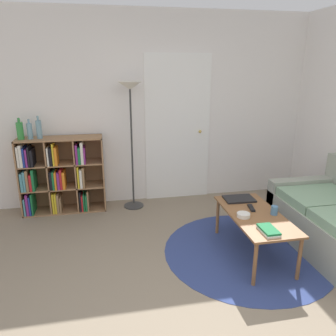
{
  "coord_description": "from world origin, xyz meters",
  "views": [
    {
      "loc": [
        -0.76,
        -1.7,
        1.87
      ],
      "look_at": [
        -0.12,
        1.54,
        0.85
      ],
      "focal_mm": 35.0,
      "sensor_mm": 36.0,
      "label": 1
    }
  ],
  "objects_px": {
    "cup": "(274,210)",
    "bottle_left": "(20,131)",
    "bottle_middle": "(30,131)",
    "bottle_right": "(39,129)",
    "coffee_table": "(255,218)",
    "laptop": "(239,199)",
    "bowl": "(243,215)",
    "floor_lamp": "(130,104)",
    "bookshelf": "(58,176)"
  },
  "relations": [
    {
      "from": "bowl",
      "to": "bottle_right",
      "type": "xyz_separation_m",
      "value": [
        -2.11,
        1.55,
        0.65
      ]
    },
    {
      "from": "laptop",
      "to": "bowl",
      "type": "height_order",
      "value": "bowl"
    },
    {
      "from": "bookshelf",
      "to": "bottle_middle",
      "type": "height_order",
      "value": "bottle_middle"
    },
    {
      "from": "laptop",
      "to": "bottle_right",
      "type": "height_order",
      "value": "bottle_right"
    },
    {
      "from": "laptop",
      "to": "bottle_right",
      "type": "distance_m",
      "value": 2.59
    },
    {
      "from": "bookshelf",
      "to": "laptop",
      "type": "xyz_separation_m",
      "value": [
        2.07,
        -1.14,
        -0.03
      ]
    },
    {
      "from": "coffee_table",
      "to": "bottle_middle",
      "type": "bearing_deg",
      "value": 147.6
    },
    {
      "from": "bowl",
      "to": "bottle_middle",
      "type": "distance_m",
      "value": 2.77
    },
    {
      "from": "laptop",
      "to": "bottle_right",
      "type": "relative_size",
      "value": 1.18
    },
    {
      "from": "bowl",
      "to": "floor_lamp",
      "type": "bearing_deg",
      "value": 122.53
    },
    {
      "from": "bottle_left",
      "to": "bottle_middle",
      "type": "height_order",
      "value": "bottle_left"
    },
    {
      "from": "bottle_left",
      "to": "bookshelf",
      "type": "bearing_deg",
      "value": 2.57
    },
    {
      "from": "cup",
      "to": "bottle_left",
      "type": "xyz_separation_m",
      "value": [
        -2.65,
        1.55,
        0.62
      ]
    },
    {
      "from": "floor_lamp",
      "to": "bowl",
      "type": "relative_size",
      "value": 12.99
    },
    {
      "from": "bowl",
      "to": "cup",
      "type": "height_order",
      "value": "cup"
    },
    {
      "from": "coffee_table",
      "to": "cup",
      "type": "bearing_deg",
      "value": -15.25
    },
    {
      "from": "bottle_right",
      "to": "bowl",
      "type": "bearing_deg",
      "value": -36.33
    },
    {
      "from": "floor_lamp",
      "to": "cup",
      "type": "height_order",
      "value": "floor_lamp"
    },
    {
      "from": "floor_lamp",
      "to": "coffee_table",
      "type": "height_order",
      "value": "floor_lamp"
    },
    {
      "from": "bookshelf",
      "to": "bottle_right",
      "type": "bearing_deg",
      "value": -177.61
    },
    {
      "from": "bookshelf",
      "to": "floor_lamp",
      "type": "bearing_deg",
      "value": -3.41
    },
    {
      "from": "bowl",
      "to": "coffee_table",
      "type": "bearing_deg",
      "value": 15.24
    },
    {
      "from": "bottle_left",
      "to": "bottle_right",
      "type": "relative_size",
      "value": 0.94
    },
    {
      "from": "cup",
      "to": "bottle_right",
      "type": "distance_m",
      "value": 2.95
    },
    {
      "from": "coffee_table",
      "to": "bottle_left",
      "type": "height_order",
      "value": "bottle_left"
    },
    {
      "from": "floor_lamp",
      "to": "bottle_right",
      "type": "relative_size",
      "value": 5.97
    },
    {
      "from": "bookshelf",
      "to": "bottle_right",
      "type": "xyz_separation_m",
      "value": [
        -0.17,
        -0.01,
        0.63
      ]
    },
    {
      "from": "bookshelf",
      "to": "laptop",
      "type": "relative_size",
      "value": 3.19
    },
    {
      "from": "cup",
      "to": "bottle_left",
      "type": "distance_m",
      "value": 3.13
    },
    {
      "from": "coffee_table",
      "to": "bottle_left",
      "type": "xyz_separation_m",
      "value": [
        -2.47,
        1.5,
        0.71
      ]
    },
    {
      "from": "floor_lamp",
      "to": "laptop",
      "type": "height_order",
      "value": "floor_lamp"
    },
    {
      "from": "bowl",
      "to": "bottle_middle",
      "type": "height_order",
      "value": "bottle_middle"
    },
    {
      "from": "bottle_right",
      "to": "bookshelf",
      "type": "bearing_deg",
      "value": 2.39
    },
    {
      "from": "coffee_table",
      "to": "laptop",
      "type": "distance_m",
      "value": 0.38
    },
    {
      "from": "laptop",
      "to": "bottle_left",
      "type": "height_order",
      "value": "bottle_left"
    },
    {
      "from": "coffee_table",
      "to": "bottle_right",
      "type": "height_order",
      "value": "bottle_right"
    },
    {
      "from": "floor_lamp",
      "to": "bottle_left",
      "type": "distance_m",
      "value": 1.41
    },
    {
      "from": "coffee_table",
      "to": "bottle_left",
      "type": "relative_size",
      "value": 3.97
    },
    {
      "from": "floor_lamp",
      "to": "bottle_right",
      "type": "distance_m",
      "value": 1.19
    },
    {
      "from": "bookshelf",
      "to": "laptop",
      "type": "height_order",
      "value": "bookshelf"
    },
    {
      "from": "bottle_middle",
      "to": "bottle_right",
      "type": "distance_m",
      "value": 0.11
    },
    {
      "from": "floor_lamp",
      "to": "cup",
      "type": "distance_m",
      "value": 2.18
    },
    {
      "from": "coffee_table",
      "to": "bottle_right",
      "type": "bearing_deg",
      "value": 146.16
    },
    {
      "from": "coffee_table",
      "to": "cup",
      "type": "xyz_separation_m",
      "value": [
        0.18,
        -0.05,
        0.09
      ]
    },
    {
      "from": "bowl",
      "to": "cup",
      "type": "bearing_deg",
      "value": -1.56
    },
    {
      "from": "bottle_right",
      "to": "bottle_middle",
      "type": "bearing_deg",
      "value": -174.26
    },
    {
      "from": "floor_lamp",
      "to": "bottle_middle",
      "type": "bearing_deg",
      "value": 178.18
    },
    {
      "from": "laptop",
      "to": "bowl",
      "type": "xyz_separation_m",
      "value": [
        -0.13,
        -0.42,
        0.01
      ]
    },
    {
      "from": "laptop",
      "to": "bottle_middle",
      "type": "relative_size",
      "value": 1.35
    },
    {
      "from": "bowl",
      "to": "bookshelf",
      "type": "bearing_deg",
      "value": 141.17
    }
  ]
}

